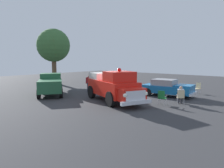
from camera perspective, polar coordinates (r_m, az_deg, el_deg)
ground_plane at (r=17.18m, az=-0.96°, el=-4.02°), size 60.00×60.00×0.00m
vintage_fire_truck at (r=15.96m, az=0.38°, el=-0.49°), size 6.33×4.28×2.59m
classic_hot_rod at (r=18.89m, az=14.87°, el=-0.97°), size 4.53×2.32×1.46m
parked_pickup at (r=19.55m, az=-16.28°, el=-0.03°), size 4.96×4.23×1.90m
lawn_chair_near_truck at (r=15.87m, az=18.11°, el=-3.09°), size 0.67×0.68×1.02m
lawn_chair_by_car at (r=15.23m, az=13.34°, el=-3.34°), size 0.58×0.57×1.02m
lawn_chair_spare at (r=21.28m, az=22.18°, el=-0.82°), size 0.61×0.61×1.02m
spectator_seated at (r=15.98m, az=18.05°, el=-2.63°), size 0.60×0.65×1.29m
spectator_standing at (r=20.85m, az=-6.27°, el=0.54°), size 0.61×0.43×1.68m
oak_tree_left at (r=29.04m, az=-15.56°, el=9.95°), size 4.30×4.30×7.14m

